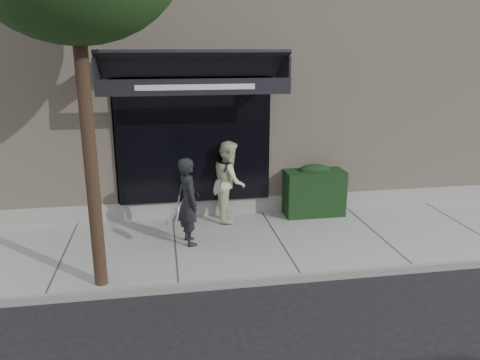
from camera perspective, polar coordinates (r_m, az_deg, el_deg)
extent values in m
plane|color=black|center=(9.28, 4.67, -7.76)|extent=(80.00, 80.00, 0.00)
cube|color=gray|center=(9.26, 4.68, -7.42)|extent=(20.00, 3.00, 0.12)
cube|color=gray|center=(7.91, 7.46, -11.72)|extent=(20.00, 0.10, 0.14)
cube|color=#C0AA93|center=(13.43, -0.34, 11.80)|extent=(14.00, 7.00, 5.50)
cube|color=gray|center=(10.73, 2.50, -2.95)|extent=(14.02, 0.42, 0.50)
cube|color=black|center=(9.98, -5.69, 4.77)|extent=(3.20, 0.30, 2.60)
cube|color=gray|center=(10.16, -14.82, 4.50)|extent=(0.08, 0.40, 2.60)
cube|color=gray|center=(10.36, 3.15, 5.22)|extent=(0.08, 0.40, 2.60)
cube|color=gray|center=(9.96, -5.97, 12.51)|extent=(3.36, 0.40, 0.12)
cube|color=black|center=(9.25, -5.72, 13.87)|extent=(3.60, 1.03, 0.55)
cube|color=black|center=(8.78, -5.42, 11.22)|extent=(3.60, 0.05, 0.30)
cube|color=white|center=(8.75, -5.40, 11.20)|extent=(2.20, 0.01, 0.10)
cube|color=black|center=(9.31, -16.99, 12.80)|extent=(0.04, 1.00, 0.45)
cube|color=black|center=(9.55, 5.31, 13.46)|extent=(0.04, 1.00, 0.45)
cube|color=black|center=(10.49, 8.93, -1.47)|extent=(1.30, 0.70, 1.00)
ellipsoid|color=black|center=(10.35, 9.05, 1.18)|extent=(0.71, 0.38, 0.27)
cylinder|color=black|center=(7.13, -17.95, 4.48)|extent=(0.20, 0.20, 4.80)
imported|color=black|center=(8.76, -6.28, -2.60)|extent=(0.51, 0.68, 1.66)
torus|color=silver|center=(8.44, -7.75, -3.91)|extent=(0.11, 0.31, 0.30)
cylinder|color=silver|center=(8.44, -7.75, -3.91)|extent=(0.08, 0.27, 0.27)
cylinder|color=silver|center=(8.44, -7.75, -3.91)|extent=(0.18, 0.04, 0.06)
cylinder|color=black|center=(8.44, -7.75, -3.91)|extent=(0.20, 0.05, 0.07)
torus|color=silver|center=(8.54, -8.32, -4.40)|extent=(0.20, 0.31, 0.26)
cylinder|color=silver|center=(8.54, -8.32, -4.40)|extent=(0.16, 0.27, 0.22)
cylinder|color=silver|center=(8.54, -8.32, -4.40)|extent=(0.16, 0.02, 0.12)
cylinder|color=black|center=(8.54, -8.32, -4.40)|extent=(0.18, 0.04, 0.14)
imported|color=beige|center=(9.91, -1.30, -0.11)|extent=(0.73, 0.90, 1.72)
torus|color=silver|center=(9.58, -2.71, -0.81)|extent=(0.24, 0.34, 0.28)
cylinder|color=silver|center=(9.58, -2.71, -0.81)|extent=(0.19, 0.29, 0.24)
cylinder|color=silver|center=(9.58, -2.71, -0.81)|extent=(0.17, 0.07, 0.10)
cylinder|color=black|center=(9.58, -2.71, -0.81)|extent=(0.19, 0.08, 0.12)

